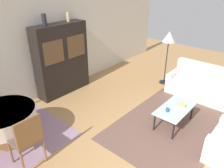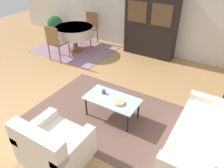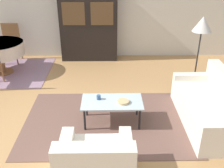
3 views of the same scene
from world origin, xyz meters
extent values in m
plane|color=tan|center=(0.00, 0.00, 0.00)|extent=(14.00, 14.00, 0.00)
cube|color=beige|center=(0.00, 3.63, 1.35)|extent=(10.00, 0.06, 2.70)
cube|color=brown|center=(0.93, 0.35, 0.01)|extent=(2.89, 1.98, 0.01)
cube|color=gray|center=(-1.70, 2.48, 0.01)|extent=(2.35, 1.78, 0.01)
cube|color=silver|center=(2.64, 0.30, 0.21)|extent=(0.85, 1.82, 0.43)
cube|color=silver|center=(2.64, 1.13, 0.49)|extent=(0.85, 0.16, 0.12)
cube|color=silver|center=(0.78, -0.95, 0.21)|extent=(0.93, 0.81, 0.42)
cube|color=silver|center=(0.78, -1.25, 0.61)|extent=(0.93, 0.20, 0.37)
cube|color=silver|center=(0.40, -0.95, 0.48)|extent=(0.16, 0.81, 0.12)
cube|color=silver|center=(1.17, -0.95, 0.48)|extent=(0.16, 0.81, 0.12)
cylinder|color=black|center=(0.55, 0.10, 0.21)|extent=(0.04, 0.04, 0.40)
cylinder|color=black|center=(1.46, 0.10, 0.21)|extent=(0.04, 0.04, 0.40)
cylinder|color=black|center=(0.55, 0.53, 0.21)|extent=(0.04, 0.04, 0.40)
cylinder|color=black|center=(1.46, 0.53, 0.21)|extent=(0.04, 0.04, 0.40)
cube|color=silver|center=(1.00, 0.32, 0.42)|extent=(1.02, 0.55, 0.02)
cube|color=black|center=(0.44, 3.38, 0.94)|extent=(1.49, 0.41, 1.89)
cube|color=brown|center=(0.08, 3.17, 1.27)|extent=(0.57, 0.01, 0.57)
cube|color=brown|center=(0.79, 3.17, 1.27)|extent=(0.57, 0.01, 0.57)
cylinder|color=brown|center=(-1.64, 2.45, 0.03)|extent=(0.48, 0.48, 0.03)
cylinder|color=brown|center=(-1.64, 2.45, 0.24)|extent=(0.14, 0.14, 0.46)
cylinder|color=brown|center=(-1.44, 1.93, 0.25)|extent=(0.04, 0.04, 0.47)
cylinder|color=brown|center=(-1.44, 2.96, 0.25)|extent=(0.04, 0.04, 0.47)
cylinder|color=brown|center=(-1.84, 2.96, 0.25)|extent=(0.04, 0.04, 0.47)
cylinder|color=brown|center=(-1.44, 3.37, 0.25)|extent=(0.04, 0.04, 0.47)
cylinder|color=brown|center=(-1.84, 3.37, 0.25)|extent=(0.04, 0.04, 0.47)
cube|color=brown|center=(-1.64, 3.17, 0.50)|extent=(0.44, 0.44, 0.04)
cube|color=brown|center=(-1.64, 3.37, 0.76)|extent=(0.44, 0.04, 0.48)
cylinder|color=black|center=(2.76, 1.51, 0.01)|extent=(0.28, 0.28, 0.02)
cylinder|color=black|center=(2.76, 1.51, 0.66)|extent=(0.03, 0.03, 1.28)
cone|color=beige|center=(2.76, 1.51, 1.42)|extent=(0.37, 0.37, 0.29)
cylinder|color=#33517A|center=(0.78, 0.39, 0.47)|extent=(0.07, 0.07, 0.08)
cylinder|color=tan|center=(1.19, 0.26, 0.45)|extent=(0.19, 0.19, 0.04)
camera|label=1|loc=(-2.83, -1.23, 2.95)|focal=35.00mm
camera|label=2|loc=(2.70, -2.46, 2.82)|focal=35.00mm
camera|label=3|loc=(0.95, -3.46, 2.67)|focal=42.00mm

